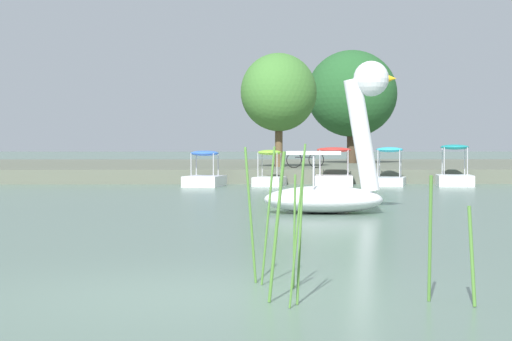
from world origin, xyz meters
The scene contains 12 objects.
ground_plane centered at (0.00, 0.00, 0.00)m, with size 463.90×463.90×0.00m, color #567060.
shore_bank_far centered at (0.00, 41.36, 0.29)m, with size 116.41×27.99×0.58m, color #5B6051.
swan_boat centered at (2.82, 11.50, 0.95)m, with size 3.09×1.85×3.47m.
pedal_boat_blue centered at (-0.55, 25.54, 0.38)m, with size 1.69×2.41×1.35m.
pedal_boat_lime centered at (1.93, 25.76, 0.44)m, with size 1.42×2.03×1.38m.
pedal_boat_red centered at (4.41, 25.87, 0.45)m, with size 1.66×2.52×1.48m.
pedal_boat_cyan centered at (6.57, 25.90, 0.42)m, with size 1.61×2.19×1.49m.
pedal_boat_teal centered at (9.05, 25.69, 0.45)m, with size 1.63×2.36×1.59m.
tree_broadleaf_right centered at (2.61, 31.90, 3.93)m, with size 4.71×4.93×5.11m.
tree_broadleaf_left centered at (7.12, 41.00, 4.39)m, with size 6.76×6.63×6.20m.
bicycle_parked centered at (3.64, 29.95, 0.94)m, with size 1.66×0.40×0.71m.
reed_clump_foreground centered at (1.41, -0.13, 0.68)m, with size 2.20×1.65×1.56m.
Camera 1 is at (0.42, -9.39, 1.54)m, focal length 64.58 mm.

